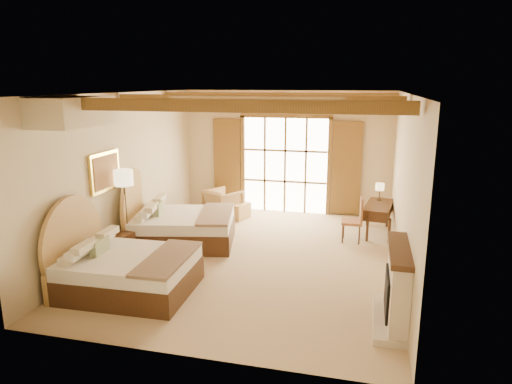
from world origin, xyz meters
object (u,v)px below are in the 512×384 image
(bed_near, at_px, (120,267))
(nightstand, at_px, (119,247))
(desk, at_px, (378,218))
(bed_far, at_px, (175,224))
(armchair, at_px, (223,204))

(bed_near, xyz_separation_m, nightstand, (-0.70, 1.18, -0.14))
(desk, bearing_deg, bed_far, -150.04)
(bed_near, distance_m, armchair, 4.46)
(bed_near, xyz_separation_m, desk, (4.21, 4.08, -0.05))
(bed_far, relative_size, desk, 1.83)
(nightstand, bearing_deg, bed_far, 71.57)
(nightstand, bearing_deg, armchair, 81.54)
(armchair, bearing_deg, bed_far, 109.44)
(armchair, bearing_deg, nightstand, 102.87)
(bed_far, height_order, desk, bed_far)
(bed_near, height_order, armchair, bed_near)
(armchair, bearing_deg, desk, -154.51)
(nightstand, xyz_separation_m, armchair, (1.07, 3.27, 0.10))
(nightstand, xyz_separation_m, desk, (4.92, 2.89, 0.10))
(bed_near, distance_m, bed_far, 2.40)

